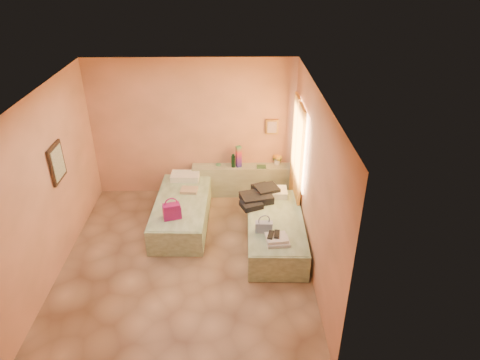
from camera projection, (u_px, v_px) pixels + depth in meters
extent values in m
plane|color=tan|center=(187.00, 259.00, 7.12)|extent=(4.50, 4.50, 0.00)
cube|color=#F3A681|center=(193.00, 129.00, 8.41)|extent=(4.00, 0.02, 2.80)
cube|color=#F3A681|center=(48.00, 187.00, 6.41)|extent=(0.02, 4.50, 2.80)
cube|color=#F3A681|center=(314.00, 185.00, 6.47)|extent=(0.02, 4.50, 2.80)
cube|color=silver|center=(174.00, 96.00, 5.76)|extent=(4.00, 4.50, 0.02)
cube|color=beige|center=(301.00, 145.00, 7.51)|extent=(0.02, 1.10, 1.40)
cube|color=orange|center=(299.00, 166.00, 7.55)|extent=(0.05, 0.55, 2.20)
cube|color=orange|center=(294.00, 152.00, 8.08)|extent=(0.05, 0.45, 2.20)
cube|color=black|center=(57.00, 163.00, 6.66)|extent=(0.04, 0.50, 0.60)
cube|color=#BE8E3F|center=(272.00, 127.00, 8.38)|extent=(0.25, 0.04, 0.30)
cube|color=#A9B392|center=(243.00, 180.00, 8.81)|extent=(2.05, 0.30, 0.65)
cube|color=beige|center=(182.00, 212.00, 7.91)|extent=(0.96, 2.03, 0.50)
cube|color=beige|center=(275.00, 231.00, 7.37)|extent=(0.96, 2.03, 0.50)
cylinder|color=#153922|center=(233.00, 161.00, 8.56)|extent=(0.10, 0.10, 0.27)
cube|color=#9E1363|center=(239.00, 156.00, 8.54)|extent=(0.13, 0.13, 0.44)
cylinder|color=#519567|center=(218.00, 165.00, 8.68)|extent=(0.11, 0.11, 0.03)
cube|color=#2A4F31|center=(261.00, 167.00, 8.60)|extent=(0.19, 0.13, 0.03)
cube|color=silver|center=(277.00, 159.00, 8.67)|extent=(0.26, 0.26, 0.26)
cube|color=#9E1363|center=(172.00, 211.00, 7.22)|extent=(0.34, 0.25, 0.28)
cube|color=tan|center=(189.00, 190.00, 8.05)|extent=(0.33, 0.28, 0.05)
cube|color=black|center=(259.00, 197.00, 7.72)|extent=(0.76, 0.76, 0.18)
cube|color=#415E9C|center=(264.00, 227.00, 6.90)|extent=(0.28, 0.13, 0.18)
cube|color=silver|center=(278.00, 240.00, 6.66)|extent=(0.37, 0.32, 0.10)
cube|color=black|center=(274.00, 235.00, 6.67)|extent=(0.21, 0.25, 0.02)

